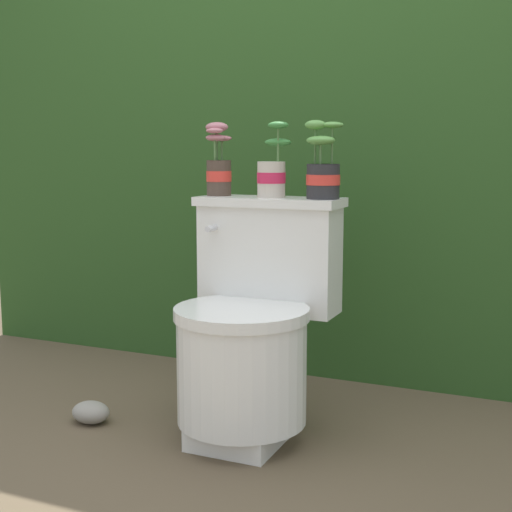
% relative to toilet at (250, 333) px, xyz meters
% --- Properties ---
extents(ground_plane, '(12.00, 12.00, 0.00)m').
position_rel_toilet_xyz_m(ground_plane, '(0.01, -0.08, -0.34)').
color(ground_plane, brown).
extents(hedge_backdrop, '(3.37, 1.06, 1.70)m').
position_rel_toilet_xyz_m(hedge_backdrop, '(0.01, 1.18, 0.51)').
color(hedge_backdrop, '#284C1E').
rests_on(hedge_backdrop, ground).
extents(toilet, '(0.49, 0.53, 0.77)m').
position_rel_toilet_xyz_m(toilet, '(0.00, 0.00, 0.00)').
color(toilet, white).
rests_on(toilet, ground).
extents(potted_plant_left, '(0.10, 0.09, 0.25)m').
position_rel_toilet_xyz_m(potted_plant_left, '(-0.20, 0.17, 0.53)').
color(potted_plant_left, '#47382D').
rests_on(potted_plant_left, toilet).
extents(potted_plant_midleft, '(0.11, 0.10, 0.25)m').
position_rel_toilet_xyz_m(potted_plant_midleft, '(0.01, 0.15, 0.52)').
color(potted_plant_midleft, beige).
rests_on(potted_plant_midleft, toilet).
extents(potted_plant_middle, '(0.12, 0.11, 0.25)m').
position_rel_toilet_xyz_m(potted_plant_middle, '(0.19, 0.15, 0.52)').
color(potted_plant_middle, '#262628').
rests_on(potted_plant_middle, toilet).
extents(garden_stone, '(0.14, 0.11, 0.07)m').
position_rel_toilet_xyz_m(garden_stone, '(-0.54, -0.14, -0.30)').
color(garden_stone, gray).
rests_on(garden_stone, ground).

